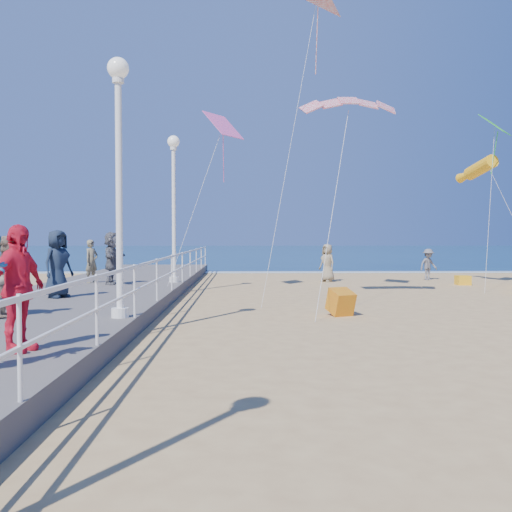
{
  "coord_description": "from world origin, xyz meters",
  "views": [
    {
      "loc": [
        -2.77,
        -11.77,
        2.08
      ],
      "look_at": [
        -2.5,
        2.0,
        1.6
      ],
      "focal_mm": 40.0,
      "sensor_mm": 36.0,
      "label": 1
    }
  ],
  "objects_px": {
    "beach_walker_a": "(428,264)",
    "beach_walker_c": "(327,263)",
    "lamp_post_mid": "(119,159)",
    "box_kite": "(341,304)",
    "lamp_post_far": "(174,193)",
    "spectator_1": "(9,276)",
    "beach_chair_left": "(463,280)",
    "spectator_5": "(112,258)",
    "spectator_6": "(92,261)",
    "spectator_3": "(17,288)",
    "spectator_4": "(58,264)"
  },
  "relations": [
    {
      "from": "beach_walker_a",
      "to": "beach_walker_c",
      "type": "relative_size",
      "value": 0.86
    },
    {
      "from": "lamp_post_mid",
      "to": "box_kite",
      "type": "distance_m",
      "value": 6.78
    },
    {
      "from": "lamp_post_mid",
      "to": "lamp_post_far",
      "type": "height_order",
      "value": "same"
    },
    {
      "from": "lamp_post_far",
      "to": "beach_walker_a",
      "type": "relative_size",
      "value": 3.59
    },
    {
      "from": "spectator_1",
      "to": "beach_chair_left",
      "type": "distance_m",
      "value": 18.72
    },
    {
      "from": "lamp_post_far",
      "to": "spectator_5",
      "type": "distance_m",
      "value": 3.23
    },
    {
      "from": "spectator_1",
      "to": "box_kite",
      "type": "xyz_separation_m",
      "value": [
        7.42,
        2.81,
        -0.94
      ]
    },
    {
      "from": "spectator_6",
      "to": "beach_chair_left",
      "type": "distance_m",
      "value": 15.26
    },
    {
      "from": "spectator_3",
      "to": "beach_walker_a",
      "type": "xyz_separation_m",
      "value": [
        12.0,
        18.5,
        -0.59
      ]
    },
    {
      "from": "spectator_5",
      "to": "beach_walker_c",
      "type": "relative_size",
      "value": 1.07
    },
    {
      "from": "spectator_6",
      "to": "box_kite",
      "type": "xyz_separation_m",
      "value": [
        8.04,
        -5.89,
        -0.88
      ]
    },
    {
      "from": "lamp_post_mid",
      "to": "spectator_4",
      "type": "distance_m",
      "value": 5.15
    },
    {
      "from": "spectator_4",
      "to": "spectator_6",
      "type": "bearing_deg",
      "value": 34.17
    },
    {
      "from": "spectator_5",
      "to": "spectator_6",
      "type": "relative_size",
      "value": 1.18
    },
    {
      "from": "spectator_5",
      "to": "beach_chair_left",
      "type": "bearing_deg",
      "value": -71.05
    },
    {
      "from": "spectator_3",
      "to": "beach_chair_left",
      "type": "bearing_deg",
      "value": -20.62
    },
    {
      "from": "lamp_post_mid",
      "to": "box_kite",
      "type": "height_order",
      "value": "lamp_post_mid"
    },
    {
      "from": "lamp_post_far",
      "to": "spectator_4",
      "type": "bearing_deg",
      "value": -116.08
    },
    {
      "from": "spectator_4",
      "to": "box_kite",
      "type": "xyz_separation_m",
      "value": [
        7.61,
        -0.85,
        -1.03
      ]
    },
    {
      "from": "beach_walker_a",
      "to": "spectator_5",
      "type": "bearing_deg",
      "value": -176.16
    },
    {
      "from": "beach_walker_c",
      "to": "box_kite",
      "type": "relative_size",
      "value": 2.87
    },
    {
      "from": "lamp_post_mid",
      "to": "spectator_3",
      "type": "relative_size",
      "value": 2.87
    },
    {
      "from": "spectator_4",
      "to": "box_kite",
      "type": "bearing_deg",
      "value": -67.07
    },
    {
      "from": "box_kite",
      "to": "lamp_post_mid",
      "type": "bearing_deg",
      "value": -171.58
    },
    {
      "from": "spectator_6",
      "to": "beach_walker_c",
      "type": "distance_m",
      "value": 10.68
    },
    {
      "from": "lamp_post_mid",
      "to": "lamp_post_far",
      "type": "bearing_deg",
      "value": 90.0
    },
    {
      "from": "beach_walker_a",
      "to": "beach_walker_c",
      "type": "height_order",
      "value": "beach_walker_c"
    },
    {
      "from": "spectator_6",
      "to": "beach_walker_a",
      "type": "height_order",
      "value": "spectator_6"
    },
    {
      "from": "lamp_post_far",
      "to": "lamp_post_mid",
      "type": "bearing_deg",
      "value": -90.0
    },
    {
      "from": "spectator_5",
      "to": "box_kite",
      "type": "distance_m",
      "value": 8.88
    },
    {
      "from": "spectator_1",
      "to": "lamp_post_far",
      "type": "bearing_deg",
      "value": -23.4
    },
    {
      "from": "spectator_1",
      "to": "spectator_5",
      "type": "bearing_deg",
      "value": -10.59
    },
    {
      "from": "lamp_post_mid",
      "to": "spectator_4",
      "type": "height_order",
      "value": "lamp_post_mid"
    },
    {
      "from": "lamp_post_far",
      "to": "spectator_5",
      "type": "relative_size",
      "value": 2.9
    },
    {
      "from": "spectator_3",
      "to": "beach_walker_c",
      "type": "bearing_deg",
      "value": -3.88
    },
    {
      "from": "lamp_post_mid",
      "to": "beach_walker_a",
      "type": "distance_m",
      "value": 19.01
    },
    {
      "from": "lamp_post_far",
      "to": "box_kite",
      "type": "height_order",
      "value": "lamp_post_far"
    },
    {
      "from": "spectator_3",
      "to": "spectator_6",
      "type": "height_order",
      "value": "spectator_3"
    },
    {
      "from": "spectator_4",
      "to": "beach_walker_a",
      "type": "bearing_deg",
      "value": -21.65
    },
    {
      "from": "spectator_5",
      "to": "beach_chair_left",
      "type": "xyz_separation_m",
      "value": [
        13.94,
        4.14,
        -1.12
      ]
    },
    {
      "from": "spectator_4",
      "to": "spectator_5",
      "type": "distance_m",
      "value": 4.35
    },
    {
      "from": "box_kite",
      "to": "spectator_5",
      "type": "bearing_deg",
      "value": 122.08
    },
    {
      "from": "beach_walker_c",
      "to": "beach_walker_a",
      "type": "bearing_deg",
      "value": 64.04
    },
    {
      "from": "lamp_post_far",
      "to": "beach_chair_left",
      "type": "distance_m",
      "value": 12.81
    },
    {
      "from": "spectator_3",
      "to": "spectator_6",
      "type": "xyz_separation_m",
      "value": [
        -2.23,
        12.34,
        -0.15
      ]
    },
    {
      "from": "spectator_5",
      "to": "spectator_1",
      "type": "bearing_deg",
      "value": -179.6
    },
    {
      "from": "lamp_post_mid",
      "to": "beach_chair_left",
      "type": "bearing_deg",
      "value": 45.97
    },
    {
      "from": "spectator_1",
      "to": "box_kite",
      "type": "distance_m",
      "value": 7.99
    },
    {
      "from": "spectator_1",
      "to": "beach_walker_c",
      "type": "distance_m",
      "value": 16.43
    },
    {
      "from": "lamp_post_far",
      "to": "beach_chair_left",
      "type": "height_order",
      "value": "lamp_post_far"
    }
  ]
}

